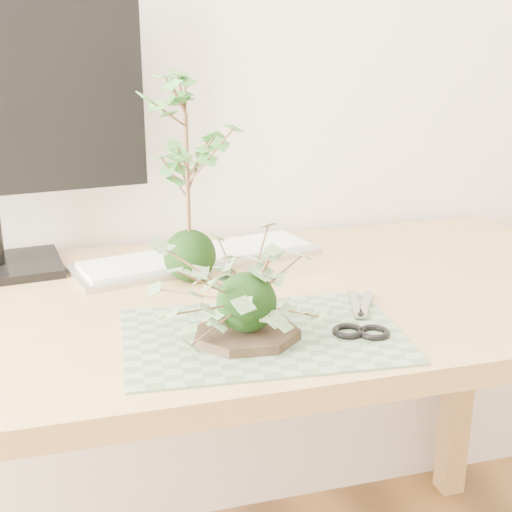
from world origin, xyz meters
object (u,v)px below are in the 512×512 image
(ivy_kokedama, at_px, (246,275))
(keyboard, at_px, (198,258))
(maple_kokedama, at_px, (186,127))
(desk, at_px, (192,346))

(ivy_kokedama, height_order, keyboard, ivy_kokedama)
(maple_kokedama, height_order, keyboard, maple_kokedama)
(desk, bearing_deg, ivy_kokedama, -75.46)
(ivy_kokedama, bearing_deg, maple_kokedama, 96.12)
(desk, bearing_deg, keyboard, 74.83)
(maple_kokedama, xyz_separation_m, keyboard, (0.03, 0.10, -0.27))
(ivy_kokedama, distance_m, maple_kokedama, 0.34)
(maple_kokedama, distance_m, keyboard, 0.29)
(ivy_kokedama, relative_size, maple_kokedama, 0.73)
(ivy_kokedama, xyz_separation_m, maple_kokedama, (-0.03, 0.29, 0.18))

